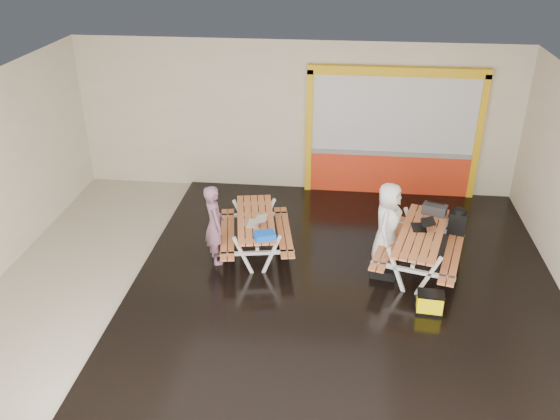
# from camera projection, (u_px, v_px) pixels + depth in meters

# --- Properties ---
(room) EXTENTS (10.02, 8.02, 3.52)m
(room) POSITION_uv_depth(u_px,v_px,m) (274.00, 195.00, 9.67)
(room) COLOR #BDB4A0
(room) RESTS_ON ground
(deck) EXTENTS (7.50, 7.98, 0.05)m
(deck) POSITION_uv_depth(u_px,v_px,m) (344.00, 285.00, 10.34)
(deck) COLOR black
(deck) RESTS_ON room
(kiosk) EXTENTS (3.88, 0.16, 3.00)m
(kiosk) POSITION_uv_depth(u_px,v_px,m) (392.00, 136.00, 13.07)
(kiosk) COLOR red
(kiosk) RESTS_ON room
(picnic_table_left) EXTENTS (1.66, 2.17, 0.78)m
(picnic_table_left) POSITION_uv_depth(u_px,v_px,m) (256.00, 226.00, 11.08)
(picnic_table_left) COLOR #C36A36
(picnic_table_left) RESTS_ON deck
(picnic_table_right) EXTENTS (1.91, 2.39, 0.84)m
(picnic_table_right) POSITION_uv_depth(u_px,v_px,m) (421.00, 241.00, 10.51)
(picnic_table_right) COLOR #C36A36
(picnic_table_right) RESTS_ON deck
(person_left) EXTENTS (0.57, 0.67, 1.55)m
(person_left) POSITION_uv_depth(u_px,v_px,m) (215.00, 225.00, 10.68)
(person_left) COLOR #7E5568
(person_left) RESTS_ON deck
(person_right) EXTENTS (0.71, 0.88, 1.58)m
(person_right) POSITION_uv_depth(u_px,v_px,m) (388.00, 223.00, 10.61)
(person_right) COLOR white
(person_right) RESTS_ON deck
(laptop_left) EXTENTS (0.37, 0.34, 0.16)m
(laptop_left) POSITION_uv_depth(u_px,v_px,m) (257.00, 222.00, 10.75)
(laptop_left) COLOR silver
(laptop_left) RESTS_ON picnic_table_left
(laptop_right) EXTENTS (0.41, 0.36, 0.16)m
(laptop_right) POSITION_uv_depth(u_px,v_px,m) (422.00, 225.00, 10.51)
(laptop_right) COLOR black
(laptop_right) RESTS_ON picnic_table_right
(blue_pouch) EXTENTS (0.43, 0.37, 0.11)m
(blue_pouch) POSITION_uv_depth(u_px,v_px,m) (265.00, 235.00, 10.29)
(blue_pouch) COLOR blue
(blue_pouch) RESTS_ON picnic_table_left
(toolbox) EXTENTS (0.49, 0.36, 0.25)m
(toolbox) POSITION_uv_depth(u_px,v_px,m) (435.00, 209.00, 10.97)
(toolbox) COLOR black
(toolbox) RESTS_ON picnic_table_right
(backpack) EXTENTS (0.37, 0.30, 0.54)m
(backpack) POSITION_uv_depth(u_px,v_px,m) (458.00, 222.00, 10.90)
(backpack) COLOR black
(backpack) RESTS_ON picnic_table_right
(dark_case) EXTENTS (0.51, 0.42, 0.17)m
(dark_case) POSITION_uv_depth(u_px,v_px,m) (384.00, 272.00, 10.54)
(dark_case) COLOR black
(dark_case) RESTS_ON deck
(fluke_bag) EXTENTS (0.45, 0.31, 0.37)m
(fluke_bag) POSITION_uv_depth(u_px,v_px,m) (430.00, 303.00, 9.54)
(fluke_bag) COLOR black
(fluke_bag) RESTS_ON deck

